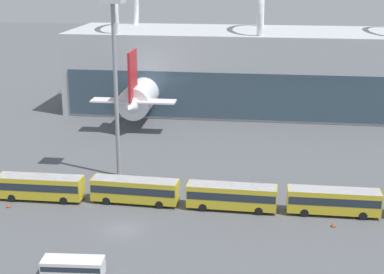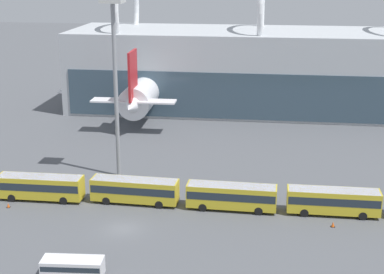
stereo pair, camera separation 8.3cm
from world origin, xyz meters
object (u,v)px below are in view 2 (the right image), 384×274
Objects in this scene: shuttle_bus_3 at (333,200)px; traffic_cone_1 at (333,224)px; traffic_cone_0 at (8,205)px; shuttle_bus_2 at (232,195)px; shuttle_bus_1 at (135,189)px; airliner_at_gate_far at (149,87)px; shuttle_bus_0 at (40,186)px; service_van_foreground at (73,267)px; floodlight_mast at (114,53)px.

shuttle_bus_3 reaches higher than traffic_cone_1.
traffic_cone_0 is (-39.85, -3.23, -1.57)m from shuttle_bus_3.
shuttle_bus_1 is at bearing 179.62° from shuttle_bus_2.
airliner_at_gate_far is 46.62m from shuttle_bus_1.
airliner_at_gate_far reaches higher than shuttle_bus_3.
shuttle_bus_2 is 16.96× the size of traffic_cone_1.
traffic_cone_0 is at bearing -136.53° from shuttle_bus_0.
traffic_cone_1 is (31.68, -49.75, -4.91)m from airliner_at_gate_far.
shuttle_bus_3 is (24.50, -0.27, 0.00)m from shuttle_bus_1.
service_van_foreground is (-14.05, -18.48, -0.63)m from shuttle_bus_2.
shuttle_bus_0 is 20.12m from floodlight_mast.
service_van_foreground is at bearing -175.94° from airliner_at_gate_far.
shuttle_bus_1 and shuttle_bus_2 have the same top height.
shuttle_bus_1 is 0.45× the size of floodlight_mast.
shuttle_bus_1 is 1.83× the size of service_van_foreground.
airliner_at_gate_far is 50.27m from traffic_cone_0.
shuttle_bus_0 is at bearing 173.18° from airliner_at_gate_far.
shuttle_bus_2 is at bearing -179.34° from shuttle_bus_3.
floodlight_mast reaches higher than service_van_foreground.
airliner_at_gate_far is at bearing 114.53° from shuttle_bus_2.
shuttle_bus_2 is at bearing -157.87° from airliner_at_gate_far.
shuttle_bus_0 and shuttle_bus_2 have the same top height.
airliner_at_gate_far is 38.72m from floodlight_mast.
service_van_foreground is 32.73m from floodlight_mast.
airliner_at_gate_far is at bearing 122.49° from traffic_cone_1.
traffic_cone_0 is (-27.60, -3.11, -1.57)m from shuttle_bus_2.
shuttle_bus_3 is 3.91m from traffic_cone_1.
shuttle_bus_2 is (19.70, -46.29, -3.36)m from airliner_at_gate_far.
airliner_at_gate_far is 3.58× the size of shuttle_bus_2.
airliner_at_gate_far is at bearing 83.64° from shuttle_bus_0.
floodlight_mast reaches higher than airliner_at_gate_far.
traffic_cone_1 is at bearing -6.47° from shuttle_bus_1.
floodlight_mast is at bearing 49.75° from traffic_cone_0.
shuttle_bus_3 is 1.82× the size of service_van_foreground.
service_van_foreground is 0.24× the size of floodlight_mast.
shuttle_bus_1 is 18.85m from floodlight_mast.
airliner_at_gate_far is 65.53× the size of traffic_cone_0.
floodlight_mast is 38.10× the size of traffic_cone_1.
shuttle_bus_0 is at bearing 174.77° from traffic_cone_1.
traffic_cone_0 is at bearing -130.25° from floodlight_mast.
shuttle_bus_1 is (7.45, -45.90, -3.36)m from airliner_at_gate_far.
service_van_foreground is 20.52m from traffic_cone_0.
traffic_cone_1 is (11.99, -3.45, -1.55)m from shuttle_bus_2.
service_van_foreground reaches higher than traffic_cone_0.
shuttle_bus_3 is 32.22m from service_van_foreground.
shuttle_bus_1 is 12.25m from shuttle_bus_2.
shuttle_bus_2 is 18.28× the size of traffic_cone_0.
shuttle_bus_3 is 18.18× the size of traffic_cone_0.
shuttle_bus_0 is 12.26m from shuttle_bus_1.
shuttle_bus_0 is at bearing -179.55° from shuttle_bus_3.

